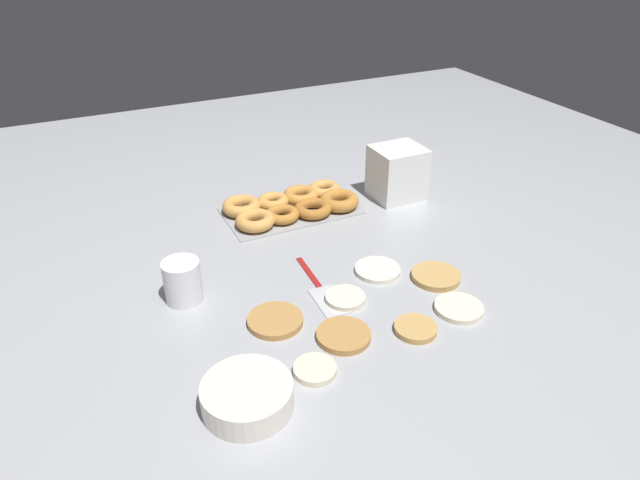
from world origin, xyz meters
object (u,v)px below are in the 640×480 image
at_px(donut_tray, 292,205).
at_px(batter_bowl, 247,396).
at_px(pancake_0, 345,298).
at_px(pancake_6, 275,320).
at_px(pancake_1, 436,276).
at_px(pancake_7, 459,308).
at_px(paper_cup, 183,281).
at_px(container_stack, 397,173).
at_px(spatula, 325,294).
at_px(pancake_5, 344,335).
at_px(pancake_3, 315,370).
at_px(pancake_2, 416,329).
at_px(pancake_4, 378,270).

relative_size(donut_tray, batter_bowl, 2.34).
xyz_separation_m(pancake_0, pancake_6, (0.17, 0.01, 0.00)).
xyz_separation_m(pancake_0, pancake_1, (-0.23, 0.02, 0.00)).
distance_m(pancake_7, batter_bowl, 0.51).
relative_size(pancake_6, paper_cup, 1.20).
xyz_separation_m(container_stack, paper_cup, (0.70, 0.24, -0.03)).
bearing_deg(spatula, batter_bowl, -45.11).
height_order(batter_bowl, spatula, batter_bowl).
bearing_deg(batter_bowl, pancake_0, -146.29).
relative_size(pancake_1, pancake_5, 1.02).
bearing_deg(pancake_3, pancake_2, -175.64).
xyz_separation_m(pancake_1, pancake_5, (0.29, 0.09, -0.00)).
height_order(container_stack, paper_cup, container_stack).
bearing_deg(pancake_1, pancake_6, -1.68).
bearing_deg(pancake_2, pancake_0, -62.50).
distance_m(pancake_4, batter_bowl, 0.50).
bearing_deg(pancake_0, donut_tray, -98.21).
height_order(pancake_2, pancake_5, same).
bearing_deg(pancake_0, pancake_1, 175.66).
xyz_separation_m(pancake_3, pancake_6, (0.01, -0.17, 0.00)).
bearing_deg(donut_tray, pancake_6, 62.51).
height_order(pancake_0, donut_tray, donut_tray).
xyz_separation_m(pancake_0, batter_bowl, (0.30, 0.20, 0.02)).
distance_m(pancake_6, batter_bowl, 0.23).
height_order(pancake_0, pancake_5, same).
height_order(pancake_5, pancake_6, same).
bearing_deg(pancake_6, pancake_5, 135.53).
relative_size(donut_tray, spatula, 1.52).
distance_m(pancake_3, pancake_5, 0.11).
xyz_separation_m(pancake_3, pancake_5, (-0.09, -0.06, 0.00)).
relative_size(pancake_2, container_stack, 0.57).
height_order(pancake_2, spatula, pancake_2).
distance_m(pancake_4, donut_tray, 0.38).
height_order(paper_cup, spatula, paper_cup).
bearing_deg(donut_tray, batter_bowl, 60.54).
xyz_separation_m(batter_bowl, spatula, (-0.27, -0.24, -0.02)).
xyz_separation_m(pancake_1, container_stack, (-0.15, -0.41, 0.07)).
relative_size(container_stack, paper_cup, 1.58).
relative_size(pancake_5, spatula, 0.45).
distance_m(pancake_2, container_stack, 0.63).
distance_m(pancake_5, container_stack, 0.68).
height_order(pancake_6, container_stack, container_stack).
bearing_deg(pancake_1, pancake_0, -4.34).
relative_size(pancake_5, pancake_6, 0.94).
bearing_deg(pancake_4, pancake_5, 43.74).
bearing_deg(pancake_3, batter_bowl, 10.12).
bearing_deg(container_stack, pancake_7, 71.67).
relative_size(pancake_0, batter_bowl, 0.55).
height_order(container_stack, spatula, container_stack).
relative_size(pancake_2, pancake_6, 0.75).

